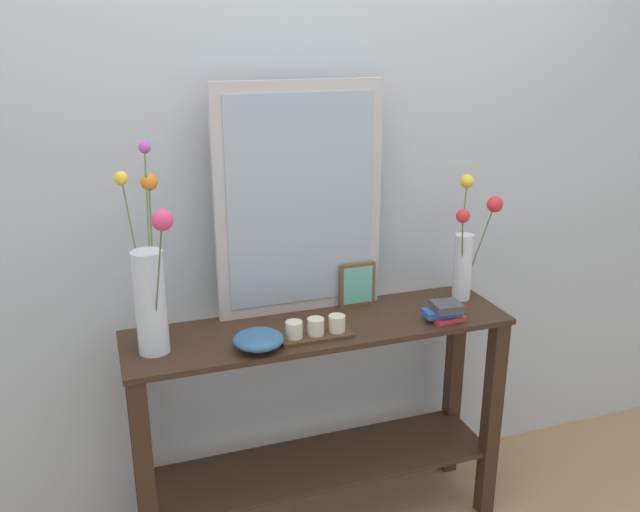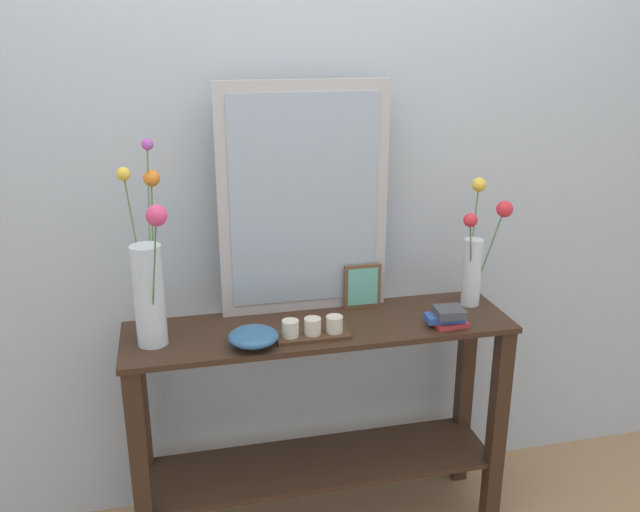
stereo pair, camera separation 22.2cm
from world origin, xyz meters
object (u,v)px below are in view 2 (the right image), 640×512
vase_right (476,254)px  picture_frame_small (362,286)px  console_table (320,405)px  tall_vase_left (149,281)px  candle_tray (313,329)px  mirror_leaning (304,200)px  decorative_bowl (253,337)px  book_stack (448,317)px

vase_right → picture_frame_small: size_ratio=2.82×
console_table → tall_vase_left: tall_vase_left is taller
console_table → candle_tray: bearing=-117.2°
mirror_leaning → tall_vase_left: size_ratio=1.26×
tall_vase_left → picture_frame_small: 0.76m
tall_vase_left → vase_right: 1.14m
console_table → decorative_bowl: size_ratio=8.23×
vase_right → decorative_bowl: bearing=-169.3°
candle_tray → book_stack: same height
console_table → book_stack: 0.56m
vase_right → book_stack: vase_right is taller
tall_vase_left → candle_tray: tall_vase_left is taller
mirror_leaning → picture_frame_small: bearing=-8.1°
console_table → mirror_leaning: bearing=98.5°
book_stack → vase_right: bearing=43.2°
console_table → vase_right: 0.78m
console_table → candle_tray: 0.36m
vase_right → decorative_bowl: (-0.83, -0.16, -0.16)m
book_stack → console_table: bearing=166.0°
console_table → mirror_leaning: (-0.02, 0.15, 0.72)m
picture_frame_small → console_table: bearing=-147.4°
vase_right → book_stack: (-0.16, -0.15, -0.16)m
vase_right → picture_frame_small: bearing=170.2°
decorative_bowl → book_stack: size_ratio=1.13×
console_table → book_stack: bearing=-14.0°
tall_vase_left → decorative_bowl: (0.31, -0.09, -0.18)m
candle_tray → picture_frame_small: picture_frame_small is taller
console_table → decorative_bowl: bearing=-156.0°
picture_frame_small → book_stack: bearing=-43.2°
picture_frame_small → decorative_bowl: 0.49m
tall_vase_left → console_table: bearing=1.7°
mirror_leaning → candle_tray: mirror_leaning is taller
tall_vase_left → decorative_bowl: size_ratio=3.97×
tall_vase_left → picture_frame_small: tall_vase_left is taller
mirror_leaning → decorative_bowl: 0.50m
candle_tray → console_table: bearing=62.8°
candle_tray → picture_frame_small: bearing=41.9°
console_table → candle_tray: size_ratio=5.46×
decorative_bowl → vase_right: bearing=10.7°
vase_right → decorative_bowl: size_ratio=2.84×
picture_frame_small → decorative_bowl: picture_frame_small is taller
mirror_leaning → decorative_bowl: (-0.22, -0.26, -0.37)m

